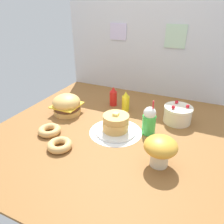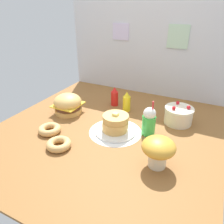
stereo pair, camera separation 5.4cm
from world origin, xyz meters
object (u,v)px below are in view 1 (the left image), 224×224
burger (67,105)px  mushroom_stool (160,149)px  ketchup_bottle (113,97)px  mustard_bottle (126,102)px  layer_cake (178,114)px  cream_soda_cup (149,121)px  donut_chocolate (60,145)px  donut_pink_glaze (49,130)px  pancake_stack (116,124)px

burger → mushroom_stool: bearing=-20.4°
ketchup_bottle → mustard_bottle: 0.19m
layer_cake → cream_soda_cup: bearing=-122.4°
cream_soda_cup → donut_chocolate: 0.80m
ketchup_bottle → donut_pink_glaze: bearing=-109.4°
pancake_stack → mushroom_stool: mushroom_stool is taller
ketchup_bottle → mustard_bottle: bearing=-21.0°
mustard_bottle → donut_chocolate: size_ratio=1.08×
mustard_bottle → cream_soda_cup: size_ratio=0.67×
layer_cake → mustard_bottle: 0.56m
donut_pink_glaze → donut_chocolate: bearing=-33.2°
burger → donut_chocolate: bearing=-60.6°
burger → ketchup_bottle: 0.54m
donut_pink_glaze → donut_chocolate: same height
donut_pink_glaze → layer_cake: bearing=34.4°
donut_chocolate → pancake_stack: bearing=53.3°
pancake_stack → mustard_bottle: mustard_bottle is taller
burger → pancake_stack: size_ratio=0.78×
mustard_bottle → burger: bearing=-149.5°
burger → ketchup_bottle: (0.37, 0.39, 0.00)m
pancake_stack → cream_soda_cup: size_ratio=1.13×
pancake_stack → mustard_bottle: size_ratio=1.70×
mustard_bottle → donut_pink_glaze: bearing=-122.2°
pancake_stack → donut_pink_glaze: (-0.54, -0.28, -0.05)m
layer_cake → mustard_bottle: size_ratio=1.25×
ketchup_bottle → cream_soda_cup: 0.68m
layer_cake → cream_soda_cup: cream_soda_cup is taller
donut_chocolate → mustard_bottle: bearing=74.9°
burger → ketchup_bottle: ketchup_bottle is taller
mustard_bottle → donut_chocolate: mustard_bottle is taller
pancake_stack → donut_chocolate: size_ratio=1.83×
ketchup_bottle → mushroom_stool: bearing=-47.6°
cream_soda_cup → donut_chocolate: cream_soda_cup is taller
layer_cake → pancake_stack: bearing=-138.8°
ketchup_bottle → mustard_bottle: size_ratio=1.00×
ketchup_bottle → mushroom_stool: 1.08m
mustard_bottle → donut_pink_glaze: mustard_bottle is taller
pancake_stack → layer_cake: 0.64m
mustard_bottle → cream_soda_cup: bearing=-43.9°
mustard_bottle → layer_cake: bearing=-2.8°
layer_cake → mustard_bottle: bearing=177.2°
pancake_stack → donut_chocolate: (-0.32, -0.42, -0.05)m
burger → donut_pink_glaze: 0.42m
cream_soda_cup → mushroom_stool: bearing=-63.6°
donut_chocolate → mushroom_stool: size_ratio=0.85×
ketchup_bottle → donut_pink_glaze: 0.85m
cream_soda_cup → donut_pink_glaze: (-0.82, -0.38, -0.10)m
mustard_bottle → ketchup_bottle: bearing=159.0°
layer_cake → ketchup_bottle: bearing=172.6°
burger → mustard_bottle: 0.63m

